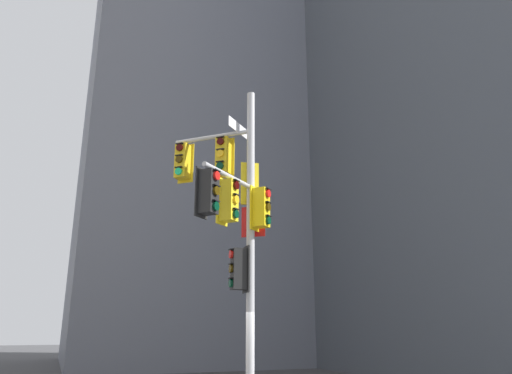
# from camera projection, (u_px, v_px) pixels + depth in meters

# --- Properties ---
(building_mid_block) EXTENTS (15.19, 15.19, 40.24)m
(building_mid_block) POSITION_uv_depth(u_px,v_px,m) (197.00, 83.00, 36.67)
(building_mid_block) COLOR slate
(building_mid_block) RESTS_ON ground
(signal_pole_assembly) EXTENTS (2.25, 3.23, 8.33)m
(signal_pole_assembly) POSITION_uv_depth(u_px,v_px,m) (233.00, 208.00, 12.12)
(signal_pole_assembly) COLOR #B2B2B5
(signal_pole_assembly) RESTS_ON ground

